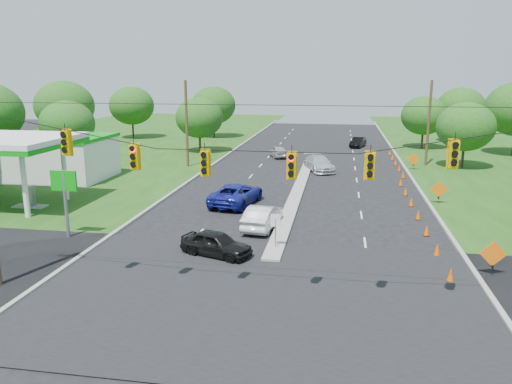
% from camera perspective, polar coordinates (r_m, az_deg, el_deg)
% --- Properties ---
extents(ground, '(160.00, 160.00, 0.00)m').
position_cam_1_polar(ground, '(22.58, 0.20, -11.72)').
color(ground, black).
rests_on(ground, ground).
extents(cross_street, '(160.00, 14.00, 0.02)m').
position_cam_1_polar(cross_street, '(22.58, 0.20, -11.72)').
color(cross_street, black).
rests_on(cross_street, ground).
extents(curb_left, '(0.25, 110.00, 0.16)m').
position_cam_1_polar(curb_left, '(52.83, -5.29, 2.81)').
color(curb_left, gray).
rests_on(curb_left, ground).
extents(curb_right, '(0.25, 110.00, 0.16)m').
position_cam_1_polar(curb_right, '(51.54, 16.99, 2.02)').
color(curb_right, gray).
rests_on(curb_right, ground).
extents(median, '(1.00, 34.00, 0.18)m').
position_cam_1_polar(median, '(42.41, 4.85, 0.22)').
color(median, gray).
rests_on(median, ground).
extents(median_sign, '(0.55, 0.06, 2.05)m').
position_cam_1_polar(median_sign, '(27.61, 2.25, -3.75)').
color(median_sign, gray).
rests_on(median_sign, ground).
extents(signal_span, '(25.60, 0.32, 9.00)m').
position_cam_1_polar(signal_span, '(20.02, -0.40, 0.08)').
color(signal_span, '#422D1C').
rests_on(signal_span, ground).
extents(utility_pole_far_left, '(0.28, 0.28, 9.00)m').
position_cam_1_polar(utility_pole_far_left, '(52.87, -7.93, 7.67)').
color(utility_pole_far_left, '#422D1C').
rests_on(utility_pole_far_left, ground).
extents(utility_pole_far_right, '(0.28, 0.28, 9.00)m').
position_cam_1_polar(utility_pole_far_right, '(56.17, 19.13, 7.40)').
color(utility_pole_far_right, '#422D1C').
rests_on(utility_pole_far_right, ground).
extents(gas_station, '(18.40, 19.70, 5.20)m').
position_cam_1_polar(gas_station, '(49.11, -23.90, 3.98)').
color(gas_station, white).
rests_on(gas_station, ground).
extents(cone_0, '(0.32, 0.32, 0.70)m').
position_cam_1_polar(cone_0, '(25.52, 21.34, -8.79)').
color(cone_0, '#FF5700').
rests_on(cone_0, ground).
extents(cone_1, '(0.32, 0.32, 0.70)m').
position_cam_1_polar(cone_1, '(28.74, 19.99, -6.21)').
color(cone_1, '#FF5700').
rests_on(cone_1, ground).
extents(cone_2, '(0.32, 0.32, 0.70)m').
position_cam_1_polar(cone_2, '(32.01, 18.91, -4.15)').
color(cone_2, '#FF5700').
rests_on(cone_2, ground).
extents(cone_3, '(0.32, 0.32, 0.70)m').
position_cam_1_polar(cone_3, '(35.33, 18.04, -2.47)').
color(cone_3, '#FF5700').
rests_on(cone_3, ground).
extents(cone_4, '(0.32, 0.32, 0.70)m').
position_cam_1_polar(cone_4, '(38.69, 17.33, -1.09)').
color(cone_4, '#FF5700').
rests_on(cone_4, ground).
extents(cone_5, '(0.32, 0.32, 0.70)m').
position_cam_1_polar(cone_5, '(42.06, 16.72, 0.08)').
color(cone_5, '#FF5700').
rests_on(cone_5, ground).
extents(cone_6, '(0.32, 0.32, 0.70)m').
position_cam_1_polar(cone_6, '(45.46, 16.21, 1.07)').
color(cone_6, '#FF5700').
rests_on(cone_6, ground).
extents(cone_7, '(0.32, 0.32, 0.70)m').
position_cam_1_polar(cone_7, '(48.94, 16.47, 1.90)').
color(cone_7, '#FF5700').
rests_on(cone_7, ground).
extents(cone_8, '(0.32, 0.32, 0.70)m').
position_cam_1_polar(cone_8, '(52.35, 16.04, 2.64)').
color(cone_8, '#FF5700').
rests_on(cone_8, ground).
extents(cone_9, '(0.32, 0.32, 0.70)m').
position_cam_1_polar(cone_9, '(55.78, 15.66, 3.29)').
color(cone_9, '#FF5700').
rests_on(cone_9, ground).
extents(cone_10, '(0.32, 0.32, 0.70)m').
position_cam_1_polar(cone_10, '(59.22, 15.33, 3.87)').
color(cone_10, '#FF5700').
rests_on(cone_10, ground).
extents(cone_11, '(0.32, 0.32, 0.70)m').
position_cam_1_polar(cone_11, '(62.66, 15.03, 4.38)').
color(cone_11, '#FF5700').
rests_on(cone_11, ground).
extents(work_sign_0, '(1.27, 0.58, 1.37)m').
position_cam_1_polar(work_sign_0, '(26.69, 25.45, -6.52)').
color(work_sign_0, black).
rests_on(work_sign_0, ground).
extents(work_sign_1, '(1.27, 0.58, 1.37)m').
position_cam_1_polar(work_sign_1, '(39.82, 20.18, 0.19)').
color(work_sign_1, black).
rests_on(work_sign_1, ground).
extents(work_sign_2, '(1.27, 0.58, 1.37)m').
position_cam_1_polar(work_sign_2, '(53.39, 17.56, 3.55)').
color(work_sign_2, black).
rests_on(work_sign_2, ground).
extents(tree_2, '(5.88, 5.88, 6.86)m').
position_cam_1_polar(tree_2, '(58.37, -20.78, 7.30)').
color(tree_2, black).
rests_on(tree_2, ground).
extents(tree_3, '(7.56, 7.56, 8.82)m').
position_cam_1_polar(tree_3, '(69.91, -21.04, 9.15)').
color(tree_3, black).
rests_on(tree_3, ground).
extents(tree_4, '(6.72, 6.72, 7.84)m').
position_cam_1_polar(tree_4, '(78.84, -14.02, 9.55)').
color(tree_4, black).
rests_on(tree_4, ground).
extents(tree_5, '(5.88, 5.88, 6.86)m').
position_cam_1_polar(tree_5, '(62.86, -6.50, 8.44)').
color(tree_5, black).
rests_on(tree_5, ground).
extents(tree_6, '(6.72, 6.72, 7.84)m').
position_cam_1_polar(tree_6, '(77.78, -4.87, 9.84)').
color(tree_6, black).
rests_on(tree_6, ground).
extents(tree_9, '(5.88, 5.88, 6.86)m').
position_cam_1_polar(tree_9, '(55.89, 22.84, 6.90)').
color(tree_9, black).
rests_on(tree_9, ground).
extents(tree_11, '(6.72, 6.72, 7.84)m').
position_cam_1_polar(tree_11, '(77.15, 22.35, 8.88)').
color(tree_11, black).
rests_on(tree_11, ground).
extents(tree_12, '(5.88, 5.88, 6.86)m').
position_cam_1_polar(tree_12, '(69.22, 18.65, 8.27)').
color(tree_12, black).
rests_on(tree_12, ground).
extents(black_sedan, '(4.30, 2.83, 1.36)m').
position_cam_1_polar(black_sedan, '(27.03, -4.56, -5.91)').
color(black_sedan, black).
rests_on(black_sedan, ground).
extents(white_sedan, '(2.10, 4.72, 1.51)m').
position_cam_1_polar(white_sedan, '(31.66, 0.74, -2.84)').
color(white_sedan, beige).
rests_on(white_sedan, ground).
extents(blue_pickup, '(3.62, 6.19, 1.62)m').
position_cam_1_polar(blue_pickup, '(37.45, -2.25, -0.22)').
color(blue_pickup, navy).
rests_on(blue_pickup, ground).
extents(silver_car_far, '(3.77, 5.70, 1.53)m').
position_cam_1_polar(silver_car_far, '(50.97, 7.22, 3.25)').
color(silver_car_far, '#B2B3BA').
rests_on(silver_car_far, ground).
extents(silver_car_oncoming, '(2.97, 4.30, 1.36)m').
position_cam_1_polar(silver_car_oncoming, '(59.09, 2.53, 4.63)').
color(silver_car_oncoming, '#A4A4A4').
rests_on(silver_car_oncoming, ground).
extents(dark_car_receding, '(2.44, 4.31, 1.35)m').
position_cam_1_polar(dark_car_receding, '(68.89, 11.58, 5.61)').
color(dark_car_receding, black).
rests_on(dark_car_receding, ground).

